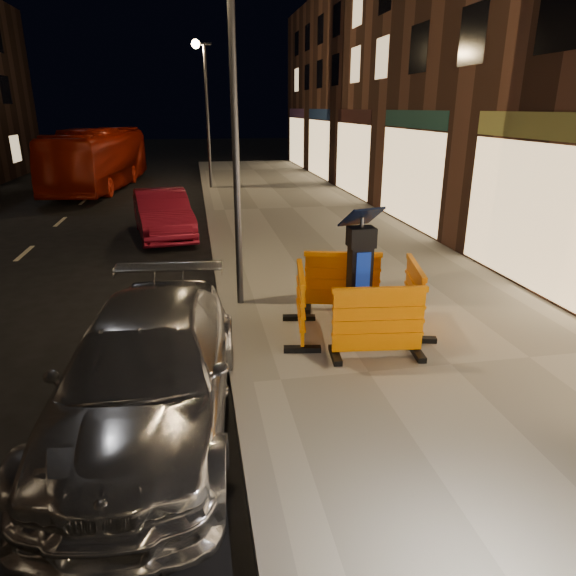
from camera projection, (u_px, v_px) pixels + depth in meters
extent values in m
plane|color=black|center=(243.00, 393.00, 6.90)|extent=(120.00, 120.00, 0.00)
cube|color=gray|center=(451.00, 369.00, 7.37)|extent=(6.00, 60.00, 0.15)
cube|color=slate|center=(243.00, 388.00, 6.87)|extent=(0.30, 60.00, 0.15)
cube|color=black|center=(359.00, 274.00, 8.14)|extent=(0.72, 0.72, 1.94)
cube|color=#FF7E00|center=(378.00, 323.00, 7.41)|extent=(1.44, 0.71, 1.08)
cube|color=#FF7E00|center=(342.00, 281.00, 9.17)|extent=(1.48, 0.89, 1.08)
cube|color=#FF7E00|center=(301.00, 303.00, 8.13)|extent=(0.78, 1.46, 1.08)
cube|color=#FF7E00|center=(414.00, 296.00, 8.45)|extent=(0.87, 1.48, 1.08)
imported|color=#9F9FA3|center=(153.00, 422.00, 6.26)|extent=(2.37, 4.96, 1.39)
imported|color=maroon|center=(164.00, 236.00, 15.27)|extent=(2.07, 4.28, 1.35)
imported|color=maroon|center=(102.00, 189.00, 24.26)|extent=(3.44, 10.00, 2.73)
cylinder|color=#3F3F44|center=(235.00, 137.00, 8.68)|extent=(0.12, 0.12, 6.00)
cylinder|color=#3F3F44|center=(208.00, 119.00, 22.60)|extent=(0.12, 0.12, 6.00)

